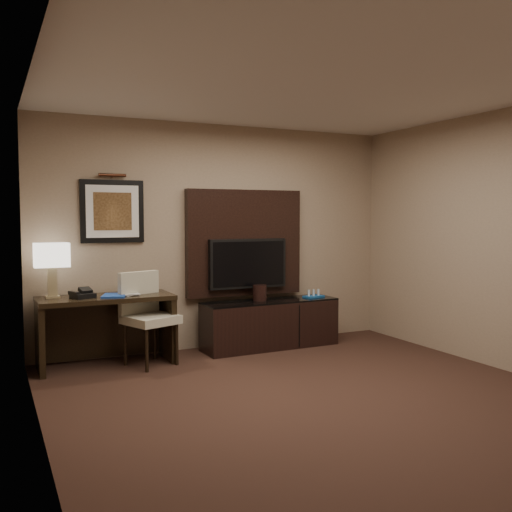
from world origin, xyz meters
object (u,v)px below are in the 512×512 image
water_bottle (140,285)px  desk_phone (83,293)px  ice_bucket (260,293)px  minibar_tray (314,294)px  desk (106,331)px  desk_chair (151,318)px  credenza (270,324)px  tv (248,263)px  table_lamp (52,270)px

water_bottle → desk_phone: bearing=-172.7°
ice_bucket → minibar_tray: (0.74, -0.03, -0.05)m
desk → ice_bucket: size_ratio=7.39×
desk_phone → water_bottle: bearing=-12.4°
desk_chair → desk_phone: desk_chair is taller
water_bottle → credenza: bearing=-0.7°
water_bottle → minibar_tray: water_bottle is taller
tv → minibar_tray: tv is taller
minibar_tray → desk_chair: bearing=-174.8°
ice_bucket → minibar_tray: bearing=-2.7°
tv → water_bottle: (-1.38, -0.17, -0.18)m
tv → credenza: bearing=-42.0°
desk_chair → water_bottle: (-0.06, 0.22, 0.34)m
tv → table_lamp: size_ratio=1.76×
desk → tv: size_ratio=1.40×
credenza → desk_chair: 1.56m
desk_phone → credenza: bearing=-18.1°
ice_bucket → desk_chair: bearing=-170.8°
water_bottle → minibar_tray: size_ratio=0.75×
desk → desk_phone: desk_phone is taller
minibar_tray → ice_bucket: bearing=177.3°
table_lamp → water_bottle: table_lamp is taller
desk → table_lamp: (-0.52, 0.12, 0.66)m
desk_chair → minibar_tray: 2.15m
desk → desk_chair: bearing=-25.5°
tv → desk_chair: bearing=-163.5°
desk → table_lamp: size_ratio=2.46×
desk_chair → tv: bearing=-4.5°
desk → credenza: 1.96m
table_lamp → desk_phone: bearing=-31.8°
desk_chair → desk_phone: (-0.67, 0.14, 0.30)m
desk → minibar_tray: desk is taller
credenza → table_lamp: size_ratio=2.96×
desk → water_bottle: (0.37, 0.02, 0.47)m
credenza → desk_phone: bearing=-180.0°
credenza → desk_chair: desk_chair is taller
water_bottle → desk_chair: bearing=-74.8°
desk → credenza: desk is taller
desk_chair → ice_bucket: size_ratio=5.35×
tv → desk_chair: (-1.32, -0.39, -0.51)m
desk_phone → minibar_tray: desk_phone is taller
desk → water_bottle: water_bottle is taller
tv → table_lamp: 2.27m
credenza → ice_bucket: (-0.13, 0.03, 0.38)m
water_bottle → minibar_tray: bearing=-0.7°
ice_bucket → minibar_tray: 0.74m
desk_phone → water_bottle: water_bottle is taller
desk → water_bottle: bearing=2.4°
credenza → desk_chair: size_ratio=1.66×
tv → desk_phone: bearing=-172.9°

